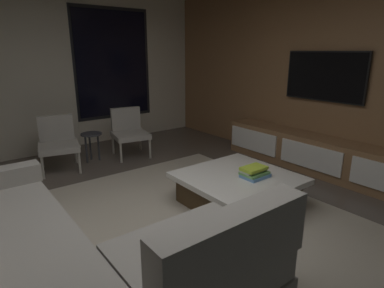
% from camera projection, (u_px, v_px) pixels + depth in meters
% --- Properties ---
extents(floor, '(9.20, 9.20, 0.00)m').
position_uv_depth(floor, '(157.00, 243.00, 2.95)').
color(floor, '#564C44').
extents(back_wall_with_window, '(6.60, 0.30, 2.70)m').
position_uv_depth(back_wall_with_window, '(35.00, 73.00, 5.28)').
color(back_wall_with_window, beige).
rests_on(back_wall_with_window, floor).
extents(media_wall, '(0.12, 7.80, 2.70)m').
position_uv_depth(media_wall, '(346.00, 77.00, 4.37)').
color(media_wall, '#8E6642').
rests_on(media_wall, floor).
extents(area_rug, '(3.20, 3.80, 0.01)m').
position_uv_depth(area_rug, '(193.00, 234.00, 3.08)').
color(area_rug, '#ADA391').
rests_on(area_rug, floor).
extents(sectional_couch, '(1.98, 2.50, 0.82)m').
position_uv_depth(sectional_couch, '(62.00, 262.00, 2.22)').
color(sectional_couch, gray).
rests_on(sectional_couch, floor).
extents(coffee_table, '(1.16, 1.16, 0.36)m').
position_uv_depth(coffee_table, '(238.00, 190.00, 3.62)').
color(coffee_table, '#45321C').
rests_on(coffee_table, floor).
extents(book_stack_on_coffee_table, '(0.30, 0.22, 0.12)m').
position_uv_depth(book_stack_on_coffee_table, '(254.00, 172.00, 3.52)').
color(book_stack_on_coffee_table, '#669BD5').
rests_on(book_stack_on_coffee_table, coffee_table).
extents(accent_chair_near_window, '(0.63, 0.65, 0.78)m').
position_uv_depth(accent_chair_near_window, '(129.00, 130.00, 5.33)').
color(accent_chair_near_window, '#B2ADA0').
rests_on(accent_chair_near_window, floor).
extents(accent_chair_by_curtain, '(0.65, 0.67, 0.78)m').
position_uv_depth(accent_chair_by_curtain, '(58.00, 140.00, 4.68)').
color(accent_chair_by_curtain, '#B2ADA0').
rests_on(accent_chair_by_curtain, floor).
extents(side_stool, '(0.32, 0.32, 0.46)m').
position_uv_depth(side_stool, '(91.00, 138.00, 5.02)').
color(side_stool, '#333338').
rests_on(side_stool, floor).
extents(media_console, '(0.46, 3.10, 0.52)m').
position_uv_depth(media_console, '(322.00, 157.00, 4.54)').
color(media_console, '#8E6642').
rests_on(media_console, floor).
extents(mounted_tv, '(0.05, 1.19, 0.69)m').
position_uv_depth(mounted_tv, '(325.00, 76.00, 4.49)').
color(mounted_tv, black).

